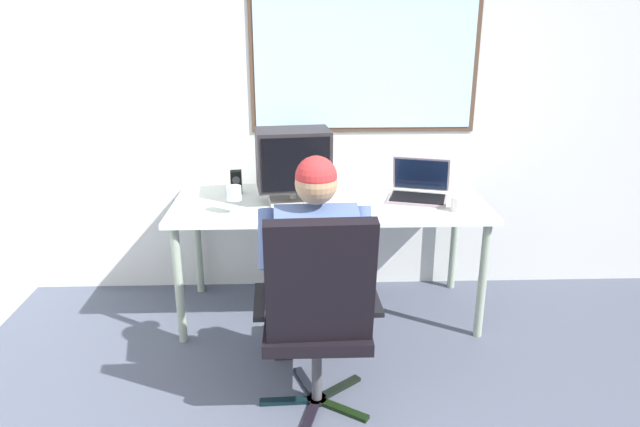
# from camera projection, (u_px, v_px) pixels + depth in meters

# --- Properties ---
(wall_rear) EXTENTS (4.63, 0.08, 2.82)m
(wall_rear) POSITION_uv_depth(u_px,v_px,m) (360.00, 81.00, 3.73)
(wall_rear) COLOR silver
(wall_rear) RESTS_ON ground
(desk) EXTENTS (1.88, 0.78, 0.75)m
(desk) POSITION_uv_depth(u_px,v_px,m) (329.00, 212.00, 3.54)
(desk) COLOR gray
(desk) RESTS_ON ground
(office_chair) EXTENTS (0.59, 0.58, 1.05)m
(office_chair) POSITION_uv_depth(u_px,v_px,m) (318.00, 308.00, 2.60)
(office_chair) COLOR black
(office_chair) RESTS_ON ground
(person_seated) EXTENTS (0.54, 0.77, 1.25)m
(person_seated) POSITION_uv_depth(u_px,v_px,m) (315.00, 270.00, 2.82)
(person_seated) COLOR #554C54
(person_seated) RESTS_ON ground
(crt_monitor) EXTENTS (0.46, 0.33, 0.44)m
(crt_monitor) POSITION_uv_depth(u_px,v_px,m) (293.00, 160.00, 3.43)
(crt_monitor) COLOR beige
(crt_monitor) RESTS_ON desk
(laptop) EXTENTS (0.43, 0.41, 0.24)m
(laptop) POSITION_uv_depth(u_px,v_px,m) (419.00, 187.00, 3.57)
(laptop) COLOR gray
(laptop) RESTS_ON desk
(wine_glass) EXTENTS (0.08, 0.08, 0.16)m
(wine_glass) POSITION_uv_depth(u_px,v_px,m) (234.00, 195.00, 3.25)
(wine_glass) COLOR silver
(wine_glass) RESTS_ON desk
(desk_speaker) EXTENTS (0.08, 0.07, 0.15)m
(desk_speaker) POSITION_uv_depth(u_px,v_px,m) (236.00, 182.00, 3.64)
(desk_speaker) COLOR black
(desk_speaker) RESTS_ON desk
(coffee_mug) EXTENTS (0.09, 0.09, 0.08)m
(coffee_mug) POSITION_uv_depth(u_px,v_px,m) (459.00, 204.00, 3.33)
(coffee_mug) COLOR silver
(coffee_mug) RESTS_ON desk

